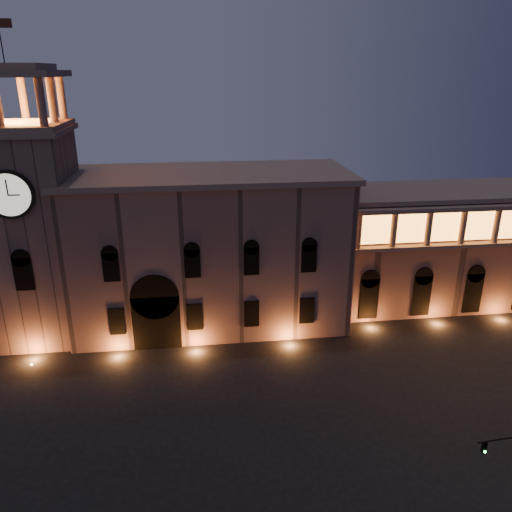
# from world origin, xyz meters

# --- Properties ---
(ground) EXTENTS (160.00, 160.00, 0.00)m
(ground) POSITION_xyz_m (0.00, 0.00, 0.00)
(ground) COLOR black
(ground) RESTS_ON ground
(government_building) EXTENTS (30.80, 12.80, 17.60)m
(government_building) POSITION_xyz_m (-2.08, 21.93, 8.77)
(government_building) COLOR #815E54
(government_building) RESTS_ON ground
(clock_tower) EXTENTS (9.80, 9.80, 32.40)m
(clock_tower) POSITION_xyz_m (-20.50, 20.98, 12.50)
(clock_tower) COLOR #815E54
(clock_tower) RESTS_ON ground
(colonnade_wing) EXTENTS (40.60, 11.50, 14.50)m
(colonnade_wing) POSITION_xyz_m (32.00, 23.92, 7.33)
(colonnade_wing) COLOR #7C594F
(colonnade_wing) RESTS_ON ground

